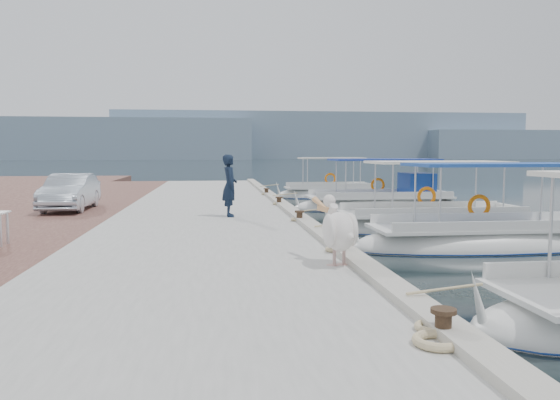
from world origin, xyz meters
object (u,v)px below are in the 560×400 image
Objects in this scene: fishing_caique_b at (487,243)px; fishing_caique_c at (431,226)px; pelican at (338,230)px; fisherman at (230,186)px; parked_car at (70,192)px; fishing_caique_e at (328,195)px; fishing_caique_d at (381,205)px.

fishing_caique_b is 1.04× the size of fishing_caique_c.
fishing_caique_b is at bearing 39.02° from pelican.
fishing_caique_c is at bearing 57.05° from pelican.
fisherman reaches higher than parked_car.
fishing_caique_b is at bearing -27.85° from parked_car.
fishing_caique_c reaches higher than parked_car.
fisherman is at bearing -25.98° from parked_car.
fisherman is at bearing 150.96° from fishing_caique_b.
fishing_caique_c is 8.83m from pelican.
pelican is 7.85m from fisherman.
fisherman is 0.51× the size of parked_car.
parked_car is at bearing 152.47° from fishing_caique_b.
fishing_caique_e is 1.54× the size of parked_car.
fishing_caique_d is at bearing 15.95° from parked_car.
fishing_caique_c is at bearing 92.29° from fishing_caique_b.
fisherman is at bearing 102.58° from pelican.
fishing_caique_b is 9.91m from fishing_caique_d.
parked_car is (-11.33, -10.04, 1.01)m from fishing_caique_e.
fishing_caique_e is 20.77m from pelican.
pelican is at bearing -110.36° from fishing_caique_d.
fishing_caique_d is (0.24, 9.91, 0.06)m from fishing_caique_b.
fishing_caique_e is at bearing 78.47° from pelican.
fishing_caique_e is at bearing -29.06° from fisherman.
parked_car is (-11.96, 2.92, 1.01)m from fishing_caique_c.
parked_car is (-7.19, 10.28, -0.01)m from pelican.
fisherman is (-6.62, 3.67, 1.35)m from fishing_caique_b.
fishing_caique_b is at bearing -87.32° from fishing_caique_e.
fishing_caique_b and fishing_caique_e have the same top height.
fishing_caique_d and fishing_caique_e have the same top height.
fishing_caique_d reaches higher than parked_car.
parked_car is at bearing 60.07° from fisherman.
fishing_caique_b reaches higher than parked_car.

